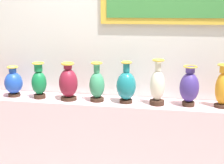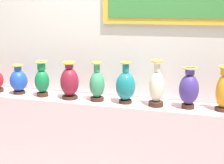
# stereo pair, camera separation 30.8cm
# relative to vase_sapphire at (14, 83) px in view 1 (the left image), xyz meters

# --- Properties ---
(display_shelf) EXTENTS (2.88, 0.39, 0.83)m
(display_shelf) POSITION_rel_vase_sapphire_xyz_m (1.02, 0.02, -0.56)
(display_shelf) COLOR beige
(display_shelf) RESTS_ON ground_plane
(back_wall) EXTENTS (4.20, 0.14, 2.77)m
(back_wall) POSITION_rel_vase_sapphire_xyz_m (1.04, 0.27, 0.42)
(back_wall) COLOR silver
(back_wall) RESTS_ON ground_plane
(vase_sapphire) EXTENTS (0.18, 0.18, 0.31)m
(vase_sapphire) POSITION_rel_vase_sapphire_xyz_m (0.00, 0.00, 0.00)
(vase_sapphire) COLOR #382319
(vase_sapphire) RESTS_ON display_shelf
(vase_emerald) EXTENTS (0.15, 0.15, 0.36)m
(vase_emerald) POSITION_rel_vase_sapphire_xyz_m (0.29, -0.02, 0.02)
(vase_emerald) COLOR #382319
(vase_emerald) RESTS_ON display_shelf
(vase_burgundy) EXTENTS (0.18, 0.18, 0.38)m
(vase_burgundy) POSITION_rel_vase_sapphire_xyz_m (0.60, -0.02, 0.03)
(vase_burgundy) COLOR #382319
(vase_burgundy) RESTS_ON display_shelf
(vase_jade) EXTENTS (0.15, 0.15, 0.39)m
(vase_jade) POSITION_rel_vase_sapphire_xyz_m (0.88, -0.01, 0.02)
(vase_jade) COLOR #382319
(vase_jade) RESTS_ON display_shelf
(vase_teal) EXTENTS (0.19, 0.19, 0.40)m
(vase_teal) POSITION_rel_vase_sapphire_xyz_m (1.17, -0.01, 0.03)
(vase_teal) COLOR #382319
(vase_teal) RESTS_ON display_shelf
(vase_ivory) EXTENTS (0.14, 0.14, 0.43)m
(vase_ivory) POSITION_rel_vase_sapphire_xyz_m (1.47, -0.02, 0.04)
(vase_ivory) COLOR #382319
(vase_ivory) RESTS_ON display_shelf
(vase_indigo) EXTENTS (0.18, 0.18, 0.38)m
(vase_indigo) POSITION_rel_vase_sapphire_xyz_m (1.76, -0.00, 0.04)
(vase_indigo) COLOR #382319
(vase_indigo) RESTS_ON display_shelf
(vase_amber) EXTENTS (0.14, 0.14, 0.40)m
(vase_amber) POSITION_rel_vase_sapphire_xyz_m (2.05, 0.01, 0.04)
(vase_amber) COLOR #382319
(vase_amber) RESTS_ON display_shelf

